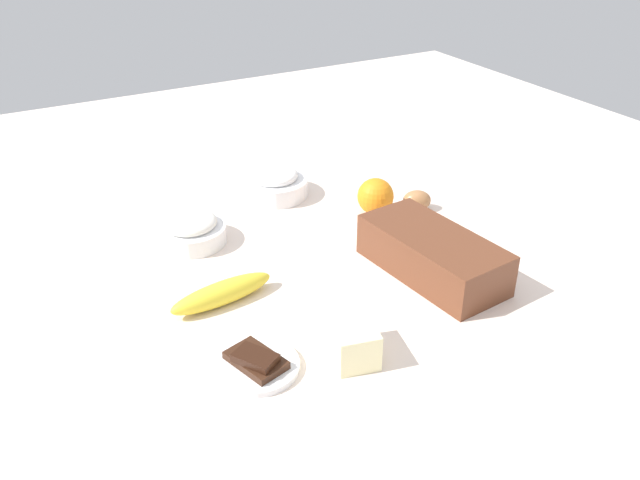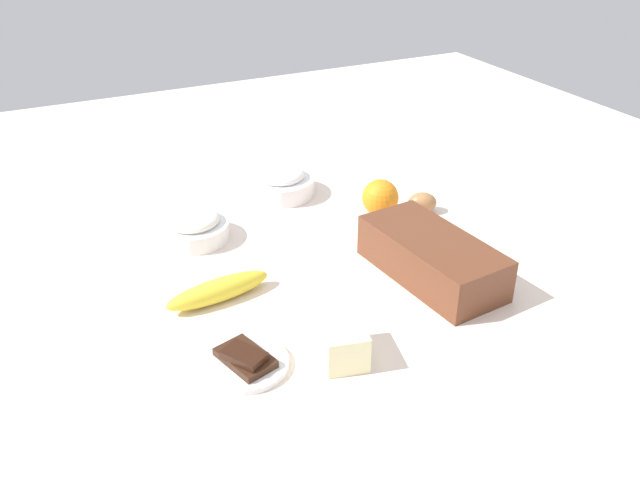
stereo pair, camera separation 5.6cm
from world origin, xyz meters
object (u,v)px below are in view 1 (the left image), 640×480
at_px(butter_block, 352,341).
at_px(chocolate_plate, 256,364).
at_px(flour_bowl, 191,229).
at_px(banana, 222,293).
at_px(egg_near_butter, 417,200).
at_px(sugar_bowl, 274,183).
at_px(orange_fruit, 375,196).
at_px(loaf_pan, 433,253).

height_order(butter_block, chocolate_plate, butter_block).
bearing_deg(flour_bowl, chocolate_plate, -6.34).
bearing_deg(banana, flour_bowl, 173.69).
bearing_deg(chocolate_plate, flour_bowl, 173.66).
xyz_separation_m(flour_bowl, egg_near_butter, (0.10, 0.48, -0.01)).
bearing_deg(chocolate_plate, butter_block, 72.58).
bearing_deg(banana, chocolate_plate, -6.37).
xyz_separation_m(sugar_bowl, egg_near_butter, (0.21, 0.24, -0.01)).
xyz_separation_m(flour_bowl, butter_block, (0.46, 0.09, 0.00)).
height_order(sugar_bowl, orange_fruit, orange_fruit).
height_order(orange_fruit, chocolate_plate, orange_fruit).
bearing_deg(orange_fruit, butter_block, -37.37).
bearing_deg(banana, loaf_pan, 75.37).
xyz_separation_m(butter_block, chocolate_plate, (-0.04, -0.14, -0.02)).
relative_size(flour_bowl, orange_fruit, 1.79).
height_order(orange_fruit, butter_block, orange_fruit).
bearing_deg(chocolate_plate, loaf_pan, 102.78).
distance_m(orange_fruit, butter_block, 0.49).
bearing_deg(butter_block, egg_near_butter, 132.89).
relative_size(flour_bowl, egg_near_butter, 2.29).
distance_m(sugar_bowl, butter_block, 0.59).
bearing_deg(flour_bowl, butter_block, 11.58).
distance_m(flour_bowl, chocolate_plate, 0.42).
distance_m(butter_block, chocolate_plate, 0.15).
height_order(loaf_pan, banana, loaf_pan).
bearing_deg(sugar_bowl, banana, -37.59).
xyz_separation_m(flour_bowl, chocolate_plate, (0.41, -0.05, -0.02)).
distance_m(flour_bowl, sugar_bowl, 0.26).
bearing_deg(sugar_bowl, loaf_pan, 13.81).
height_order(banana, orange_fruit, orange_fruit).
bearing_deg(egg_near_butter, loaf_pan, -30.37).
xyz_separation_m(flour_bowl, orange_fruit, (0.07, 0.39, 0.01)).
bearing_deg(butter_block, orange_fruit, 142.63).
relative_size(loaf_pan, sugar_bowl, 1.93).
distance_m(loaf_pan, chocolate_plate, 0.40).
bearing_deg(orange_fruit, egg_near_butter, 70.02).
xyz_separation_m(orange_fruit, chocolate_plate, (0.34, -0.44, -0.03)).
relative_size(loaf_pan, egg_near_butter, 4.78).
distance_m(egg_near_butter, chocolate_plate, 0.61).
relative_size(sugar_bowl, egg_near_butter, 2.48).
xyz_separation_m(banana, chocolate_plate, (0.19, -0.02, -0.01)).
xyz_separation_m(loaf_pan, egg_near_butter, (-0.22, 0.13, -0.02)).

